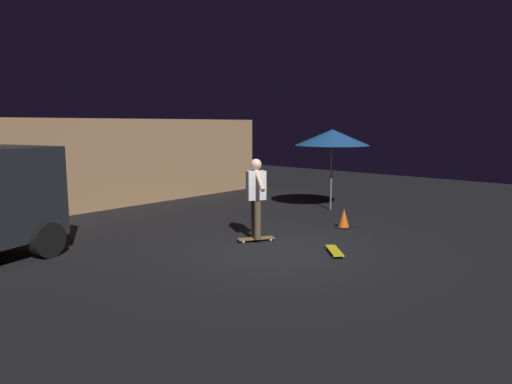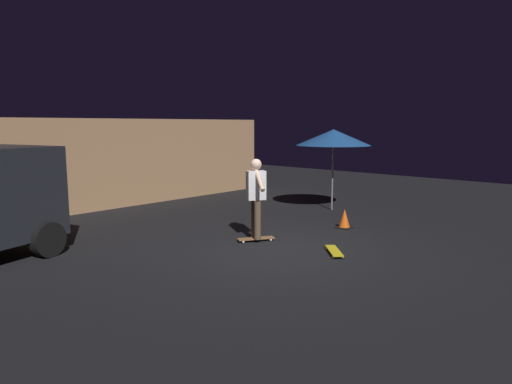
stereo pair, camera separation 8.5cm
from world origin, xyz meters
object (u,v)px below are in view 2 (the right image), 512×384
object	(u,v)px
skateboard_ridden	(256,239)
skater	(256,193)
skateboard_spare	(334,251)
traffic_cone	(344,219)
patio_umbrella	(333,137)

from	to	relation	value
skateboard_ridden	skater	bearing A→B (deg)	-90.00
skateboard_spare	skater	world-z (taller)	skater
traffic_cone	skateboard_spare	bearing A→B (deg)	-153.35
skateboard_spare	skater	size ratio (longest dim) A/B	0.42
skateboard_spare	traffic_cone	size ratio (longest dim) A/B	1.51
patio_umbrella	traffic_cone	bearing A→B (deg)	-139.82
patio_umbrella	skater	bearing A→B (deg)	-169.03
patio_umbrella	skater	xyz separation A→B (m)	(-4.12, -0.80, -1.04)
skater	patio_umbrella	bearing A→B (deg)	10.97
skateboard_ridden	skater	xyz separation A→B (m)	(0.00, -0.00, 0.98)
skateboard_spare	traffic_cone	world-z (taller)	traffic_cone
patio_umbrella	traffic_cone	distance (m)	3.01
skateboard_ridden	traffic_cone	world-z (taller)	traffic_cone
patio_umbrella	traffic_cone	xyz separation A→B (m)	(-1.80, -1.52, -1.86)
skateboard_ridden	traffic_cone	bearing A→B (deg)	-17.33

